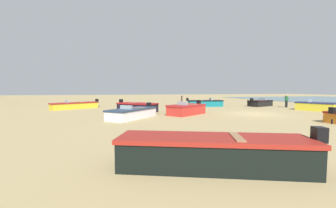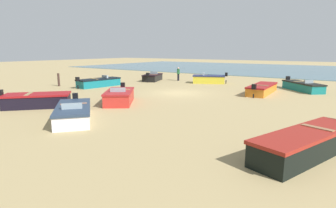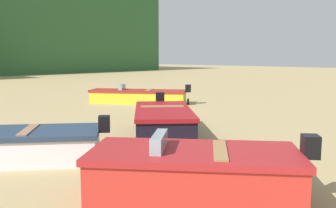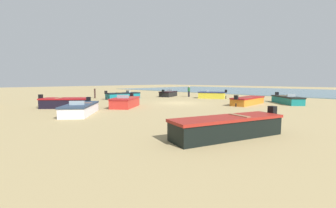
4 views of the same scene
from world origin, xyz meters
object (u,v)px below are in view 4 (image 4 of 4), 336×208
at_px(boat_teal_1, 287,100).
at_px(beach_walker_foreground, 189,90).
at_px(boat_black_9, 168,94).
at_px(boat_white_7, 80,109).
at_px(boat_orange_2, 248,101).
at_px(boat_red_8, 125,102).
at_px(boat_black_3, 228,127).
at_px(boat_teal_4, 123,96).
at_px(boat_black_5, 65,103).
at_px(boat_yellow_6, 212,95).
at_px(mooring_post_near_water, 95,93).

distance_m(boat_teal_1, beach_walker_foreground, 13.88).
bearing_deg(boat_black_9, boat_white_7, -85.78).
bearing_deg(boat_orange_2, boat_red_8, -127.39).
bearing_deg(boat_black_3, boat_black_9, -20.69).
height_order(boat_black_3, boat_black_9, boat_black_3).
xyz_separation_m(boat_teal_4, boat_black_9, (-1.19, -7.42, -0.01)).
bearing_deg(beach_walker_foreground, boat_red_8, -163.73).
distance_m(boat_black_3, beach_walker_foreground, 24.34).
height_order(boat_white_7, boat_black_9, boat_black_9).
relative_size(boat_teal_4, beach_walker_foreground, 2.99).
bearing_deg(boat_white_7, beach_walker_foreground, -123.84).
bearing_deg(boat_teal_4, boat_white_7, -40.08).
xyz_separation_m(boat_black_5, boat_white_7, (-4.74, 0.78, -0.06)).
bearing_deg(boat_black_5, boat_white_7, 33.88).
relative_size(boat_teal_4, boat_yellow_6, 1.25).
distance_m(boat_orange_2, boat_black_9, 14.04).
distance_m(boat_teal_1, boat_black_5, 22.01).
bearing_deg(boat_orange_2, boat_black_5, -128.91).
distance_m(boat_yellow_6, boat_white_7, 19.03).
distance_m(boat_teal_1, boat_black_9, 16.43).
bearing_deg(beach_walker_foreground, boat_black_5, -177.51).
distance_m(boat_black_5, boat_white_7, 4.80).
bearing_deg(boat_white_7, boat_black_3, 137.54).
height_order(boat_orange_2, boat_black_9, boat_black_9).
relative_size(boat_black_3, boat_white_7, 1.20).
xyz_separation_m(boat_black_5, mooring_post_near_water, (8.27, -7.24, 0.21)).
distance_m(boat_teal_4, boat_yellow_6, 11.97).
relative_size(boat_white_7, mooring_post_near_water, 3.45).
bearing_deg(boat_black_9, boat_teal_1, -17.01).
height_order(boat_black_9, beach_walker_foreground, beach_walker_foreground).
bearing_deg(mooring_post_near_water, boat_black_5, 138.80).
height_order(boat_white_7, beach_walker_foreground, beach_walker_foreground).
height_order(boat_teal_1, boat_black_5, boat_black_5).
bearing_deg(boat_white_7, boat_yellow_6, -135.93).
distance_m(boat_teal_1, mooring_post_near_water, 23.76).
height_order(boat_teal_1, boat_white_7, boat_teal_1).
height_order(boat_orange_2, boat_white_7, boat_white_7).
bearing_deg(boat_yellow_6, boat_teal_4, 114.54).
relative_size(boat_black_3, boat_yellow_6, 1.41).
xyz_separation_m(boat_teal_4, boat_yellow_6, (-7.97, -8.93, 0.03)).
relative_size(boat_black_5, boat_yellow_6, 1.07).
height_order(boat_teal_4, boat_white_7, boat_teal_4).
height_order(boat_black_3, boat_black_5, boat_black_3).
distance_m(boat_black_5, boat_red_8, 5.29).
height_order(boat_white_7, mooring_post_near_water, mooring_post_near_water).
bearing_deg(boat_black_3, mooring_post_near_water, 4.01).
bearing_deg(mooring_post_near_water, beach_walker_foreground, -123.63).
relative_size(boat_teal_1, boat_white_7, 0.94).
bearing_deg(boat_black_5, beach_walker_foreground, 135.67).
height_order(boat_black_3, boat_red_8, boat_black_3).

